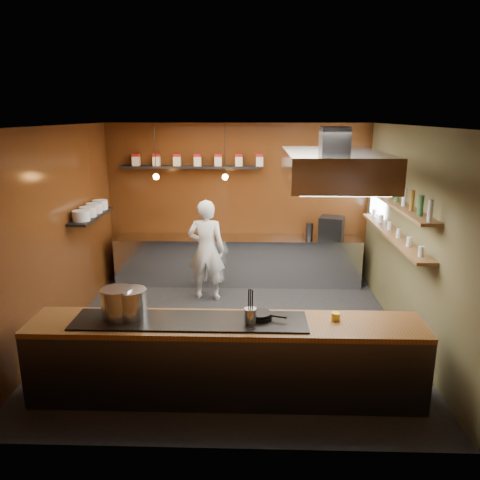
{
  "coord_description": "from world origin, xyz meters",
  "views": [
    {
      "loc": [
        0.3,
        -6.36,
        3.15
      ],
      "look_at": [
        0.1,
        0.4,
        1.33
      ],
      "focal_mm": 35.0,
      "sensor_mm": 36.0,
      "label": 1
    }
  ],
  "objects_px": {
    "extractor_hood": "(333,167)",
    "stockpot_large": "(117,303)",
    "espresso_machine": "(331,228)",
    "stockpot_small": "(131,303)",
    "chef": "(206,250)"
  },
  "relations": [
    {
      "from": "stockpot_small",
      "to": "chef",
      "type": "distance_m",
      "value": 2.96
    },
    {
      "from": "stockpot_large",
      "to": "espresso_machine",
      "type": "height_order",
      "value": "espresso_machine"
    },
    {
      "from": "stockpot_small",
      "to": "stockpot_large",
      "type": "bearing_deg",
      "value": -172.47
    },
    {
      "from": "espresso_machine",
      "to": "chef",
      "type": "height_order",
      "value": "chef"
    },
    {
      "from": "extractor_hood",
      "to": "espresso_machine",
      "type": "xyz_separation_m",
      "value": [
        0.44,
        2.5,
        -1.39
      ]
    },
    {
      "from": "extractor_hood",
      "to": "stockpot_small",
      "type": "bearing_deg",
      "value": -154.23
    },
    {
      "from": "stockpot_large",
      "to": "stockpot_small",
      "type": "bearing_deg",
      "value": 7.53
    },
    {
      "from": "stockpot_small",
      "to": "chef",
      "type": "xyz_separation_m",
      "value": [
        0.55,
        2.9,
        -0.22
      ]
    },
    {
      "from": "extractor_hood",
      "to": "stockpot_large",
      "type": "xyz_separation_m",
      "value": [
        -2.52,
        -1.16,
        -1.39
      ]
    },
    {
      "from": "extractor_hood",
      "to": "chef",
      "type": "xyz_separation_m",
      "value": [
        -1.81,
        1.76,
        -1.62
      ]
    },
    {
      "from": "stockpot_small",
      "to": "chef",
      "type": "height_order",
      "value": "chef"
    },
    {
      "from": "espresso_machine",
      "to": "stockpot_large",
      "type": "bearing_deg",
      "value": -110.98
    },
    {
      "from": "extractor_hood",
      "to": "espresso_machine",
      "type": "height_order",
      "value": "extractor_hood"
    },
    {
      "from": "extractor_hood",
      "to": "stockpot_large",
      "type": "relative_size",
      "value": 5.65
    },
    {
      "from": "espresso_machine",
      "to": "extractor_hood",
      "type": "bearing_deg",
      "value": -82.04
    }
  ]
}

